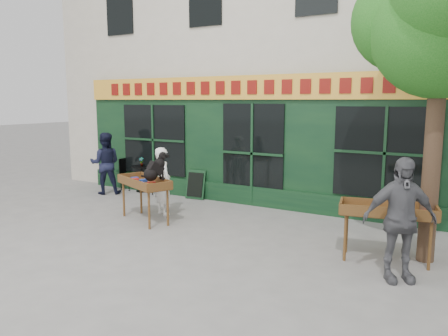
{
  "coord_description": "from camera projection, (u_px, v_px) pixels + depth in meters",
  "views": [
    {
      "loc": [
        4.95,
        -7.51,
        2.69
      ],
      "look_at": [
        0.23,
        0.5,
        1.24
      ],
      "focal_mm": 35.0,
      "sensor_mm": 36.0,
      "label": 1
    }
  ],
  "objects": [
    {
      "name": "ground",
      "position": [
        203.0,
        228.0,
        9.29
      ],
      "size": [
        80.0,
        80.0,
        0.0
      ],
      "primitive_type": "plane",
      "color": "slate",
      "rests_on": "ground"
    },
    {
      "name": "building",
      "position": [
        306.0,
        26.0,
        13.61
      ],
      "size": [
        14.0,
        7.26,
        10.0
      ],
      "color": "beige",
      "rests_on": "ground"
    },
    {
      "name": "street_tree",
      "position": [
        446.0,
        8.0,
        6.79
      ],
      "size": [
        3.05,
        2.9,
        5.6
      ],
      "color": "#382619",
      "rests_on": "ground"
    },
    {
      "name": "book_cart_center",
      "position": [
        144.0,
        185.0,
        9.69
      ],
      "size": [
        1.62,
        1.16,
        0.99
      ],
      "rotation": [
        0.0,
        0.0,
        -0.41
      ],
      "color": "brown",
      "rests_on": "ground"
    },
    {
      "name": "dog",
      "position": [
        155.0,
        166.0,
        9.4
      ],
      "size": [
        0.55,
        0.69,
        0.6
      ],
      "primitive_type": null,
      "rotation": [
        0.0,
        0.0,
        -0.41
      ],
      "color": "black",
      "rests_on": "book_cart_center"
    },
    {
      "name": "woman",
      "position": [
        163.0,
        181.0,
        10.25
      ],
      "size": [
        0.69,
        0.58,
        1.6
      ],
      "primitive_type": "imported",
      "rotation": [
        0.0,
        0.0,
        2.74
      ],
      "color": "white",
      "rests_on": "ground"
    },
    {
      "name": "book_cart_right",
      "position": [
        387.0,
        213.0,
        7.25
      ],
      "size": [
        1.6,
        0.92,
        0.99
      ],
      "rotation": [
        0.0,
        0.0,
        0.21
      ],
      "color": "brown",
      "rests_on": "ground"
    },
    {
      "name": "man_right",
      "position": [
        400.0,
        220.0,
        6.44
      ],
      "size": [
        1.18,
        0.97,
        1.88
      ],
      "primitive_type": "imported",
      "rotation": [
        0.0,
        0.0,
        0.56
      ],
      "color": "#505155",
      "rests_on": "ground"
    },
    {
      "name": "bistro_table",
      "position": [
        142.0,
        173.0,
        12.88
      ],
      "size": [
        0.6,
        0.6,
        0.76
      ],
      "color": "black",
      "rests_on": "ground"
    },
    {
      "name": "bistro_chair_left",
      "position": [
        125.0,
        171.0,
        13.19
      ],
      "size": [
        0.39,
        0.38,
        0.95
      ],
      "rotation": [
        0.0,
        0.0,
        1.63
      ],
      "color": "black",
      "rests_on": "ground"
    },
    {
      "name": "bistro_chair_right",
      "position": [
        159.0,
        174.0,
        12.63
      ],
      "size": [
        0.51,
        0.51,
        0.95
      ],
      "rotation": [
        0.0,
        0.0,
        -0.72
      ],
      "color": "black",
      "rests_on": "ground"
    },
    {
      "name": "potted_plant",
      "position": [
        141.0,
        162.0,
        12.82
      ],
      "size": [
        0.16,
        0.13,
        0.27
      ],
      "primitive_type": "imported",
      "rotation": [
        0.0,
        0.0,
        0.33
      ],
      "color": "gray",
      "rests_on": "bistro_table"
    },
    {
      "name": "man_left",
      "position": [
        105.0,
        163.0,
        12.53
      ],
      "size": [
        1.09,
        1.06,
        1.78
      ],
      "primitive_type": "imported",
      "rotation": [
        0.0,
        0.0,
        3.82
      ],
      "color": "black",
      "rests_on": "ground"
    },
    {
      "name": "chalkboard",
      "position": [
        195.0,
        185.0,
        11.93
      ],
      "size": [
        0.57,
        0.24,
        0.79
      ],
      "rotation": [
        0.0,
        0.0,
        0.08
      ],
      "color": "black",
      "rests_on": "ground"
    }
  ]
}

